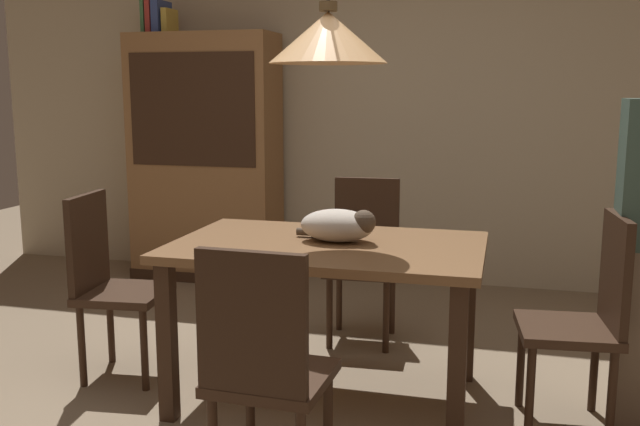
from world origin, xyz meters
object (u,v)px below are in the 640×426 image
object	(u,v)px
chair_far_back	(364,252)
pendant_lamp	(328,37)
book_red_tall	(154,15)
hutch_bookcase	(206,163)
cat_sleeping	(339,225)
book_yellow_short	(170,21)
chair_near_front	(264,364)
dining_table	(328,264)
chair_left_side	(109,277)
book_blue_wide	(162,17)
chair_right_side	(587,312)
book_green_slim	(148,16)

from	to	relation	value
chair_far_back	pendant_lamp	xyz separation A→B (m)	(0.00, -0.88, 1.15)
book_red_tall	hutch_bookcase	bearing A→B (deg)	-0.22
cat_sleeping	book_yellow_short	size ratio (longest dim) A/B	1.96
book_red_tall	chair_near_front	bearing A→B (deg)	-56.77
chair_far_back	dining_table	bearing A→B (deg)	-89.72
chair_left_side	book_red_tall	xyz separation A→B (m)	(-0.70, 1.92, 1.48)
pendant_lamp	hutch_bookcase	xyz separation A→B (m)	(-1.44, 1.91, -0.77)
cat_sleeping	book_blue_wide	distance (m)	2.84
chair_right_side	chair_left_side	world-z (taller)	same
chair_right_side	book_yellow_short	world-z (taller)	book_yellow_short
dining_table	book_red_tall	bearing A→B (deg)	133.78
pendant_lamp	book_red_tall	world-z (taller)	pendant_lamp
book_red_tall	book_yellow_short	world-z (taller)	book_red_tall
book_green_slim	book_red_tall	distance (m)	0.05
chair_right_side	book_yellow_short	size ratio (longest dim) A/B	4.65
hutch_bookcase	chair_far_back	bearing A→B (deg)	-35.59
cat_sleeping	book_green_slim	distance (m)	2.92
dining_table	chair_right_side	world-z (taller)	chair_right_side
pendant_lamp	book_yellow_short	world-z (taller)	pendant_lamp
chair_left_side	book_blue_wide	world-z (taller)	book_blue_wide
chair_far_back	book_yellow_short	size ratio (longest dim) A/B	4.65
chair_near_front	chair_right_side	bearing A→B (deg)	38.08
hutch_bookcase	pendant_lamp	bearing A→B (deg)	-52.91
book_blue_wide	book_yellow_short	xyz separation A→B (m)	(0.06, 0.00, -0.03)
chair_near_front	dining_table	bearing A→B (deg)	89.80
book_green_slim	hutch_bookcase	bearing A→B (deg)	-0.20
dining_table	cat_sleeping	bearing A→B (deg)	39.07
book_green_slim	book_blue_wide	world-z (taller)	book_green_slim
chair_far_back	pendant_lamp	world-z (taller)	pendant_lamp
chair_far_back	cat_sleeping	size ratio (longest dim) A/B	2.38
hutch_bookcase	book_green_slim	distance (m)	1.17
cat_sleeping	chair_right_side	bearing A→B (deg)	-1.54
chair_left_side	book_green_slim	bearing A→B (deg)	111.35
cat_sleeping	book_green_slim	size ratio (longest dim) A/B	1.51
hutch_bookcase	book_blue_wide	xyz separation A→B (m)	(-0.32, 0.00, 1.08)
chair_near_front	chair_left_side	bearing A→B (deg)	142.29
cat_sleeping	chair_left_side	bearing A→B (deg)	-177.77
dining_table	hutch_bookcase	xyz separation A→B (m)	(-1.44, 1.91, 0.24)
book_green_slim	book_red_tall	world-z (taller)	book_red_tall
chair_near_front	book_green_slim	xyz separation A→B (m)	(-1.87, 2.79, 1.47)
cat_sleeping	hutch_bookcase	size ratio (longest dim) A/B	0.21
chair_right_side	cat_sleeping	xyz separation A→B (m)	(-1.08, 0.03, 0.32)
pendant_lamp	book_blue_wide	distance (m)	2.62
chair_far_back	book_blue_wide	bearing A→B (deg)	149.68
dining_table	chair_right_side	size ratio (longest dim) A/B	1.51
chair_right_side	book_green_slim	xyz separation A→B (m)	(-3.01, 1.90, 1.47)
book_green_slim	chair_near_front	bearing A→B (deg)	-56.07
book_red_tall	book_yellow_short	xyz separation A→B (m)	(0.13, 0.00, -0.05)
chair_far_back	chair_right_side	bearing A→B (deg)	-37.55
chair_left_side	book_green_slim	size ratio (longest dim) A/B	3.58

